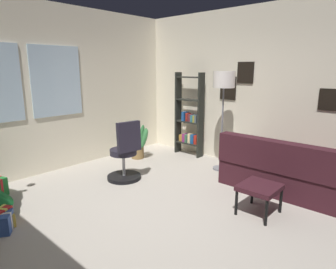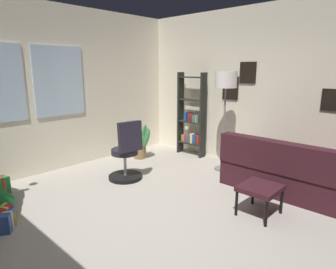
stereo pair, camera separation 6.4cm
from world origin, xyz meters
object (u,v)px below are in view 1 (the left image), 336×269
Objects in this scene: gift_box_gold at (3,220)px; office_chair at (125,157)px; floor_lamp at (224,86)px; potted_plant at (140,145)px; bookshelf at (189,119)px; couch at (299,173)px; gift_box_red at (0,218)px; footstool at (260,189)px.

office_chair is at bearing 2.17° from gift_box_gold.
potted_plant is at bearing 108.50° from floor_lamp.
bookshelf is at bearing 4.05° from office_chair.
couch reaches higher than potted_plant.
floor_lamp is at bearing -109.12° from bookshelf.
gift_box_red is 1.07× the size of gift_box_gold.
potted_plant is at bearing 146.84° from bookshelf.
floor_lamp is at bearing -13.27° from gift_box_red.
footstool is 3.13m from gift_box_red.
bookshelf reaches higher than couch.
gift_box_gold is 3.00m from potted_plant.
gift_box_red is 0.16× the size of bookshelf.
bookshelf is at bearing 57.23° from footstool.
footstool reaches higher than gift_box_gold.
potted_plant is at bearing 15.16° from gift_box_gold.
gift_box_gold is 3.79m from floor_lamp.
gift_box_red is (-3.44, 2.20, -0.16)m from couch.
footstool is at bearing -79.76° from office_chair.
couch is 1.85m from floor_lamp.
couch is 3.78× the size of footstool.
couch is at bearing -32.79° from gift_box_gold.
bookshelf is 2.48× the size of potted_plant.
couch is 2.47m from bookshelf.
office_chair is 1.43× the size of potted_plant.
couch is at bearing -80.08° from potted_plant.
office_chair is 1.90m from bookshelf.
potted_plant reaches higher than gift_box_gold.
floor_lamp is (1.12, 1.27, 1.17)m from footstool.
gift_box_gold is 0.15× the size of bookshelf.
footstool is (-1.10, 0.12, 0.06)m from couch.
gift_box_gold is at bearing 147.21° from couch.
bookshelf reaches higher than potted_plant.
bookshelf is at bearing -33.16° from potted_plant.
bookshelf is (3.80, 0.20, 0.65)m from gift_box_red.
floor_lamp reaches higher than couch.
potted_plant is (2.92, 0.78, 0.17)m from gift_box_red.
couch is 2.72m from office_chair.
office_chair reaches higher than couch.
couch is 1.11m from footstool.
office_chair is 0.58× the size of bookshelf.
gift_box_gold is (-2.30, 2.08, -0.26)m from footstool.
office_chair is (-1.49, 2.27, 0.11)m from couch.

